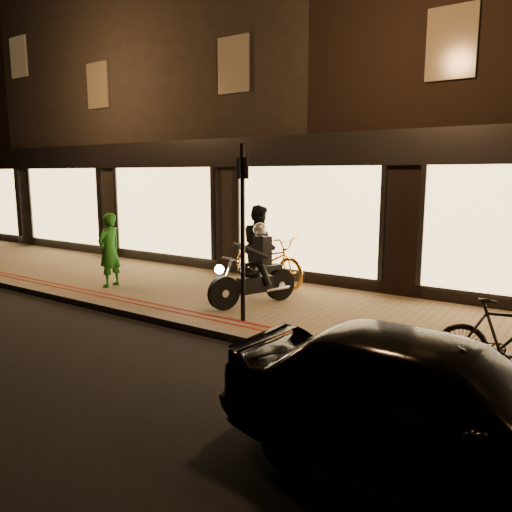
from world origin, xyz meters
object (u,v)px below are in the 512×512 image
(person_green, at_px, (109,250))
(parked_car, at_px, (434,405))
(bicycle_gold, at_px, (268,260))
(motorcycle, at_px, (255,273))
(sign_post, at_px, (243,224))

(person_green, relative_size, parked_car, 0.43)
(bicycle_gold, bearing_deg, person_green, 140.11)
(motorcycle, height_order, parked_car, motorcycle)
(sign_post, bearing_deg, motorcycle, 113.76)
(parked_car, bearing_deg, person_green, 71.92)
(person_green, bearing_deg, parked_car, 62.67)
(bicycle_gold, distance_m, parked_car, 7.23)
(motorcycle, xyz_separation_m, person_green, (-3.59, -0.52, 0.21))
(sign_post, distance_m, bicycle_gold, 3.05)
(bicycle_gold, relative_size, parked_car, 0.56)
(person_green, height_order, parked_car, person_green)
(sign_post, height_order, bicycle_gold, sign_post)
(motorcycle, bearing_deg, sign_post, -44.72)
(person_green, bearing_deg, motorcycle, 91.93)
(motorcycle, bearing_deg, bicycle_gold, 136.13)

